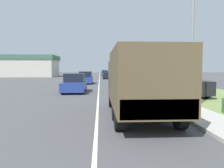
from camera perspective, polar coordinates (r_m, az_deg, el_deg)
name	(u,v)px	position (r m, az deg, el deg)	size (l,w,h in m)	color
ground_plane	(99,81)	(38.88, -3.34, 0.90)	(180.00, 180.00, 0.00)	#4C4C4F
lane_centre_stripe	(99,81)	(38.88, -3.34, 0.90)	(0.12, 120.00, 0.00)	silver
sidewalk_right	(124,80)	(39.12, 3.26, 1.00)	(1.80, 120.00, 0.12)	beige
grass_strip_right	(149,80)	(39.85, 9.56, 0.94)	(7.00, 120.00, 0.02)	olive
military_truck	(139,80)	(9.58, 7.11, 1.04)	(2.43, 6.91, 2.86)	#474C38
car_nearest_ahead	(75,84)	(19.90, -9.73, 0.06)	(1.94, 4.59, 1.69)	navy
car_second_ahead	(86,78)	(31.19, -6.92, 1.52)	(1.92, 4.75, 1.72)	navy
car_third_ahead	(107,76)	(45.68, -1.25, 2.16)	(1.90, 4.04, 1.40)	black
car_fourth_ahead	(107,75)	(53.73, -1.35, 2.49)	(1.86, 4.83, 1.52)	#336B3D
car_farthest_ahead	(105,74)	(61.77, -1.92, 2.75)	(1.84, 4.15, 1.72)	navy
pickup_truck	(183,84)	(18.51, 18.16, 0.05)	(2.07, 5.56, 1.87)	black
lamp_post	(189,16)	(11.93, 19.51, 16.36)	(1.69, 0.24, 7.79)	gray
building_distant	(24,66)	(63.36, -22.05, 4.37)	(17.65, 10.88, 5.60)	beige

